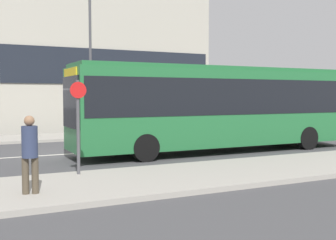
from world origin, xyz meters
The scene contains 10 objects.
ground_plane centered at (0.00, 0.00, 0.00)m, with size 120.00×120.00×0.00m, color #444447.
sidewalk_near centered at (0.00, -6.25, 0.07)m, with size 44.00×3.50×0.13m.
sidewalk_far centered at (0.00, 6.25, 0.07)m, with size 44.00×3.50×0.13m.
lane_centerline centered at (0.00, 0.00, 0.00)m, with size 41.80×0.16×0.01m.
apartment_block_left_tower centered at (4.87, 12.74, 7.39)m, with size 14.15×6.56×14.80m.
city_bus centered at (5.35, -1.94, 1.94)m, with size 11.93×2.47×3.37m.
parked_car_0 centered at (14.43, 3.27, 0.65)m, with size 4.27×1.69×1.38m.
pedestrian_near_stop centered at (-2.64, -6.75, 1.10)m, with size 0.35×0.34×1.70m.
bus_stop_sign centered at (-1.12, -4.96, 1.62)m, with size 0.44×0.12×2.55m.
street_lamp centered at (2.20, 5.44, 5.06)m, with size 0.36×0.36×8.26m.
Camera 1 is at (-3.96, -16.16, 2.26)m, focal length 45.00 mm.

